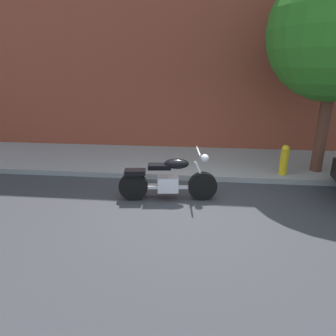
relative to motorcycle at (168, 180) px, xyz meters
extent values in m
plane|color=#38383D|center=(0.43, -0.36, -0.45)|extent=(60.00, 60.00, 0.00)
cube|color=#959595|center=(0.43, 2.50, -0.38)|extent=(22.45, 2.72, 0.14)
cylinder|color=black|center=(0.74, 0.08, -0.14)|extent=(0.63, 0.20, 0.62)
cylinder|color=black|center=(-0.74, -0.09, -0.14)|extent=(0.63, 0.20, 0.62)
cube|color=silver|center=(0.00, 0.00, -0.09)|extent=(0.47, 0.33, 0.32)
cube|color=silver|center=(0.00, 0.00, -0.16)|extent=(1.34, 0.23, 0.06)
ellipsoid|color=black|center=(0.18, 0.02, 0.37)|extent=(0.55, 0.32, 0.22)
cube|color=black|center=(-0.18, -0.03, 0.31)|extent=(0.50, 0.29, 0.10)
cube|color=black|center=(-0.69, -0.08, 0.19)|extent=(0.46, 0.29, 0.10)
cylinder|color=silver|center=(0.68, 0.07, 0.14)|extent=(0.28, 0.08, 0.58)
cylinder|color=silver|center=(0.62, 0.07, 0.65)|extent=(0.12, 0.70, 0.04)
sphere|color=silver|center=(0.76, 0.08, 0.49)|extent=(0.17, 0.17, 0.17)
cylinder|color=silver|center=(-0.26, 0.13, -0.19)|extent=(0.81, 0.18, 0.09)
cylinder|color=brown|center=(3.72, 1.88, 0.87)|extent=(0.29, 0.29, 2.64)
cylinder|color=gold|center=(2.78, 1.50, -0.08)|extent=(0.20, 0.20, 0.75)
sphere|color=gold|center=(2.78, 1.50, 0.36)|extent=(0.19, 0.19, 0.19)
camera|label=1|loc=(0.61, -5.88, 2.35)|focal=31.88mm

